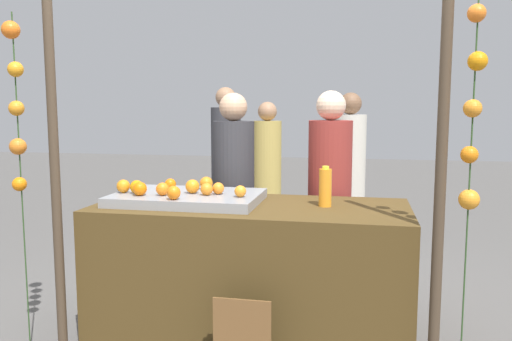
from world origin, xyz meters
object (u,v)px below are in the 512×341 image
(juice_bottle, at_px, (325,187))
(vendor_left, at_px, (234,203))
(stall_counter, at_px, (251,270))
(orange_1, at_px, (140,189))
(vendor_right, at_px, (329,207))
(orange_0, at_px, (218,188))

(juice_bottle, height_order, vendor_left, vendor_left)
(stall_counter, bearing_deg, vendor_left, 112.94)
(orange_1, height_order, vendor_left, vendor_left)
(vendor_left, height_order, vendor_right, vendor_right)
(juice_bottle, xyz_separation_m, vendor_right, (-0.01, 0.60, -0.24))
(vendor_left, bearing_deg, orange_1, -116.32)
(orange_1, relative_size, vendor_left, 0.06)
(orange_1, distance_m, vendor_left, 0.94)
(stall_counter, xyz_separation_m, vendor_right, (0.45, 0.64, 0.31))
(stall_counter, height_order, juice_bottle, juice_bottle)
(orange_0, bearing_deg, orange_1, -162.01)
(juice_bottle, height_order, vendor_right, vendor_right)
(orange_0, bearing_deg, stall_counter, 0.15)
(orange_0, distance_m, orange_1, 0.49)
(vendor_right, bearing_deg, orange_0, -136.20)
(orange_0, distance_m, vendor_left, 0.70)
(orange_0, height_order, juice_bottle, juice_bottle)
(vendor_left, bearing_deg, juice_bottle, -40.06)
(stall_counter, xyz_separation_m, orange_1, (-0.68, -0.15, 0.53))
(juice_bottle, bearing_deg, vendor_left, 139.94)
(juice_bottle, relative_size, vendor_right, 0.16)
(stall_counter, distance_m, orange_1, 0.88)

